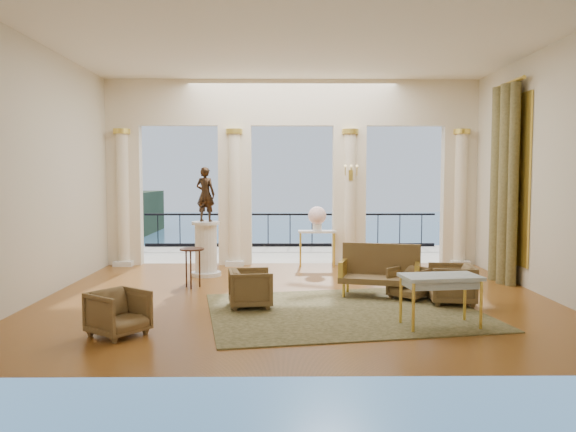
{
  "coord_description": "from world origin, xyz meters",
  "views": [
    {
      "loc": [
        -0.25,
        -9.93,
        2.16
      ],
      "look_at": [
        -0.14,
        0.6,
        1.42
      ],
      "focal_mm": 35.0,
      "sensor_mm": 36.0,
      "label": 1
    }
  ],
  "objects_px": {
    "armchair_d": "(251,286)",
    "side_table": "(192,254)",
    "console_table": "(317,237)",
    "armchair_c": "(452,282)",
    "armchair_b": "(410,281)",
    "game_table": "(440,281)",
    "settee": "(380,271)",
    "statue": "(205,194)",
    "armchair_a": "(118,311)",
    "pedestal": "(206,250)"
  },
  "relations": [
    {
      "from": "armchair_d",
      "to": "settee",
      "type": "distance_m",
      "value": 2.45
    },
    {
      "from": "armchair_b",
      "to": "statue",
      "type": "distance_m",
      "value": 4.8
    },
    {
      "from": "armchair_d",
      "to": "side_table",
      "type": "distance_m",
      "value": 2.09
    },
    {
      "from": "armchair_a",
      "to": "statue",
      "type": "bearing_deg",
      "value": 29.77
    },
    {
      "from": "statue",
      "to": "game_table",
      "type": "bearing_deg",
      "value": 152.03
    },
    {
      "from": "armchair_c",
      "to": "armchair_d",
      "type": "bearing_deg",
      "value": -77.66
    },
    {
      "from": "armchair_d",
      "to": "side_table",
      "type": "xyz_separation_m",
      "value": [
        -1.23,
        1.67,
        0.31
      ]
    },
    {
      "from": "console_table",
      "to": "armchair_c",
      "type": "bearing_deg",
      "value": -63.03
    },
    {
      "from": "armchair_d",
      "to": "console_table",
      "type": "relative_size",
      "value": 0.77
    },
    {
      "from": "armchair_c",
      "to": "game_table",
      "type": "xyz_separation_m",
      "value": [
        -0.61,
        -1.46,
        0.3
      ]
    },
    {
      "from": "settee",
      "to": "armchair_b",
      "type": "bearing_deg",
      "value": -9.83
    },
    {
      "from": "armchair_d",
      "to": "side_table",
      "type": "relative_size",
      "value": 0.91
    },
    {
      "from": "console_table",
      "to": "armchair_b",
      "type": "bearing_deg",
      "value": -68.5
    },
    {
      "from": "armchair_a",
      "to": "console_table",
      "type": "height_order",
      "value": "console_table"
    },
    {
      "from": "console_table",
      "to": "game_table",
      "type": "bearing_deg",
      "value": -75.1
    },
    {
      "from": "armchair_c",
      "to": "statue",
      "type": "distance_m",
      "value": 5.51
    },
    {
      "from": "armchair_b",
      "to": "console_table",
      "type": "bearing_deg",
      "value": 155.23
    },
    {
      "from": "armchair_b",
      "to": "armchair_d",
      "type": "distance_m",
      "value": 2.85
    },
    {
      "from": "armchair_b",
      "to": "settee",
      "type": "xyz_separation_m",
      "value": [
        -0.49,
        0.23,
        0.15
      ]
    },
    {
      "from": "armchair_d",
      "to": "armchair_a",
      "type": "bearing_deg",
      "value": 125.59
    },
    {
      "from": "armchair_c",
      "to": "pedestal",
      "type": "relative_size",
      "value": 0.63
    },
    {
      "from": "armchair_c",
      "to": "settee",
      "type": "relative_size",
      "value": 0.49
    },
    {
      "from": "statue",
      "to": "side_table",
      "type": "distance_m",
      "value": 1.73
    },
    {
      "from": "armchair_c",
      "to": "armchair_d",
      "type": "xyz_separation_m",
      "value": [
        -3.41,
        -0.21,
        -0.02
      ]
    },
    {
      "from": "pedestal",
      "to": "side_table",
      "type": "height_order",
      "value": "pedestal"
    },
    {
      "from": "settee",
      "to": "game_table",
      "type": "distance_m",
      "value": 2.17
    },
    {
      "from": "settee",
      "to": "console_table",
      "type": "height_order",
      "value": "settee"
    },
    {
      "from": "armchair_d",
      "to": "settee",
      "type": "relative_size",
      "value": 0.46
    },
    {
      "from": "armchair_b",
      "to": "statue",
      "type": "relative_size",
      "value": 0.53
    },
    {
      "from": "game_table",
      "to": "statue",
      "type": "height_order",
      "value": "statue"
    },
    {
      "from": "side_table",
      "to": "console_table",
      "type": "bearing_deg",
      "value": 45.44
    },
    {
      "from": "side_table",
      "to": "statue",
      "type": "bearing_deg",
      "value": 86.03
    },
    {
      "from": "game_table",
      "to": "armchair_b",
      "type": "bearing_deg",
      "value": 82.44
    },
    {
      "from": "armchair_a",
      "to": "settee",
      "type": "height_order",
      "value": "settee"
    },
    {
      "from": "armchair_a",
      "to": "game_table",
      "type": "distance_m",
      "value": 4.53
    },
    {
      "from": "settee",
      "to": "console_table",
      "type": "bearing_deg",
      "value": 120.47
    },
    {
      "from": "game_table",
      "to": "settee",
      "type": "bearing_deg",
      "value": 95.4
    },
    {
      "from": "armchair_b",
      "to": "side_table",
      "type": "distance_m",
      "value": 4.16
    },
    {
      "from": "armchair_b",
      "to": "pedestal",
      "type": "height_order",
      "value": "pedestal"
    },
    {
      "from": "armchair_a",
      "to": "armchair_d",
      "type": "relative_size",
      "value": 0.98
    },
    {
      "from": "armchair_d",
      "to": "game_table",
      "type": "relative_size",
      "value": 0.6
    },
    {
      "from": "armchair_a",
      "to": "console_table",
      "type": "xyz_separation_m",
      "value": [
        3.08,
        5.94,
        0.38
      ]
    },
    {
      "from": "armchair_c",
      "to": "statue",
      "type": "bearing_deg",
      "value": -112.58
    },
    {
      "from": "armchair_a",
      "to": "armchair_c",
      "type": "xyz_separation_m",
      "value": [
        5.11,
        1.85,
        0.03
      ]
    },
    {
      "from": "armchair_b",
      "to": "armchair_d",
      "type": "relative_size",
      "value": 0.89
    },
    {
      "from": "game_table",
      "to": "console_table",
      "type": "relative_size",
      "value": 1.28
    },
    {
      "from": "armchair_c",
      "to": "pedestal",
      "type": "bearing_deg",
      "value": -112.58
    },
    {
      "from": "armchair_b",
      "to": "game_table",
      "type": "height_order",
      "value": "game_table"
    },
    {
      "from": "console_table",
      "to": "side_table",
      "type": "relative_size",
      "value": 1.18
    },
    {
      "from": "side_table",
      "to": "settee",
      "type": "bearing_deg",
      "value": -12.92
    }
  ]
}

